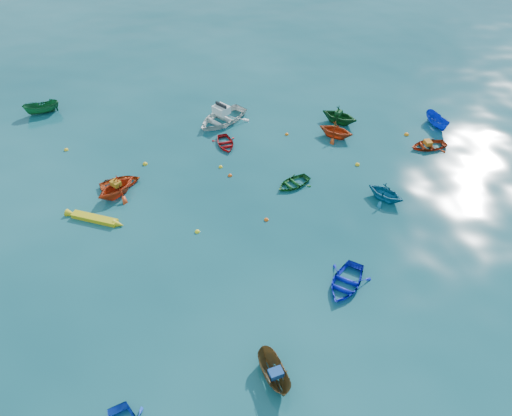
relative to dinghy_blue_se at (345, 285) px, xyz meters
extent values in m
plane|color=#093A45|center=(-4.13, 1.63, 0.00)|extent=(160.00, 160.00, 0.00)
imported|color=brown|center=(-4.75, -5.11, 0.00)|extent=(1.69, 2.90, 1.06)
imported|color=#101DC9|center=(0.00, 0.00, 0.00)|extent=(3.73, 3.94, 0.66)
imported|color=red|center=(-13.15, 9.63, 0.00)|extent=(3.81, 3.81, 1.52)
imported|color=#13511D|center=(-1.24, 9.18, 0.00)|extent=(3.15, 2.87, 0.53)
imported|color=#16688D|center=(4.51, 6.92, 0.00)|extent=(3.33, 3.35, 1.34)
imported|color=#C53C10|center=(-13.01, 10.67, 0.00)|extent=(3.21, 2.68, 0.57)
imported|color=#124F1E|center=(3.91, 16.82, 0.00)|extent=(3.95, 3.88, 1.57)
imported|color=#AB2D0E|center=(9.76, 12.49, 0.00)|extent=(2.96, 2.24, 0.58)
imported|color=#0F2DBE|center=(11.59, 15.38, 0.00)|extent=(1.49, 2.86, 1.05)
imported|color=#A80E10|center=(-5.47, 14.70, 0.00)|extent=(2.16, 2.76, 0.52)
imported|color=#BB3911|center=(3.13, 14.80, 0.00)|extent=(3.58, 3.49, 1.43)
imported|color=#13552B|center=(-20.26, 21.40, 0.00)|extent=(3.04, 1.79, 1.11)
imported|color=white|center=(-5.50, 18.19, 0.00)|extent=(5.64, 5.49, 1.56)
cube|color=#184490|center=(-4.71, -5.26, 0.68)|extent=(0.74, 0.63, 0.31)
cube|color=#B06B12|center=(-13.11, 9.66, 0.92)|extent=(0.82, 0.82, 0.32)
cube|color=#12481F|center=(3.84, 16.88, 0.93)|extent=(0.71, 0.73, 0.28)
cube|color=orange|center=(9.66, 12.48, 0.44)|extent=(0.53, 0.67, 0.31)
sphere|color=yellow|center=(-7.95, 5.29, 0.00)|extent=(0.32, 0.32, 0.32)
sphere|color=#FF570D|center=(-3.57, 5.84, 0.00)|extent=(0.30, 0.30, 0.30)
sphere|color=yellow|center=(-11.46, 12.92, 0.00)|extent=(0.36, 0.36, 0.36)
sphere|color=#EF4F0D|center=(-5.46, 10.77, 0.00)|extent=(0.31, 0.31, 0.31)
sphere|color=yellow|center=(-6.05, 11.89, 0.00)|extent=(0.29, 0.29, 0.29)
sphere|color=orange|center=(8.76, 14.38, 0.00)|extent=(0.38, 0.38, 0.38)
sphere|color=yellow|center=(-17.44, 15.51, 0.00)|extent=(0.33, 0.33, 0.33)
sphere|color=orange|center=(-0.57, 15.59, 0.00)|extent=(0.30, 0.30, 0.30)
sphere|color=gold|center=(3.82, 10.93, 0.00)|extent=(0.35, 0.35, 0.35)
camera|label=1|loc=(-7.14, -17.35, 21.15)|focal=35.00mm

